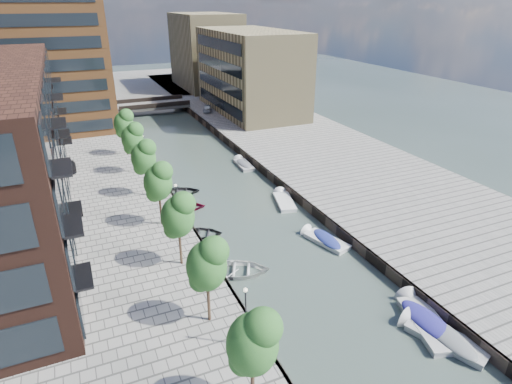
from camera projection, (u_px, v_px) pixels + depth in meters
water at (203, 167)px, 55.18m from camera, size 300.00×300.00×0.00m
quay_right at (311, 148)px, 60.83m from camera, size 20.00×140.00×1.00m
quay_wall_left at (155, 170)px, 52.74m from camera, size 0.25×140.00×1.00m
quay_wall_right at (247, 157)px, 57.21m from camera, size 0.25×140.00×1.00m
far_closure at (130, 85)px, 105.05m from camera, size 80.00×40.00×1.00m
apartment_block at (7, 151)px, 36.22m from camera, size 8.00×38.00×14.00m
tower at (37, 27)px, 63.23m from camera, size 18.00×18.00×30.00m
tan_block_near at (250, 72)px, 76.10m from camera, size 12.00×25.00×14.00m
tan_block_far at (206, 51)px, 97.39m from camera, size 12.00×20.00×16.00m
bridge at (153, 105)px, 81.31m from camera, size 13.00×6.00×1.30m
tree_0 at (252, 341)px, 19.84m from camera, size 2.50×2.50×5.95m
tree_1 at (206, 263)px, 25.68m from camera, size 2.50×2.50×5.95m
tree_2 at (178, 214)px, 31.53m from camera, size 2.50×2.50×5.95m
tree_3 at (158, 180)px, 37.37m from camera, size 2.50×2.50×5.95m
tree_4 at (143, 156)px, 43.21m from camera, size 2.50×2.50×5.95m
tree_5 at (132, 137)px, 49.05m from camera, size 2.50×2.50×5.95m
tree_6 at (124, 123)px, 54.89m from camera, size 2.50×2.50×5.95m
lamp_0 at (246, 311)px, 24.39m from camera, size 0.24×0.24×4.12m
lamp_1 at (177, 201)px, 37.75m from camera, size 0.24×0.24×4.12m
lamp_2 at (144, 148)px, 51.10m from camera, size 0.24×0.24×4.12m
sloop_1 at (201, 235)px, 39.23m from camera, size 4.81×4.21×0.83m
sloop_2 at (185, 209)px, 44.19m from camera, size 4.86×4.09×0.86m
sloop_3 at (238, 273)px, 33.82m from camera, size 6.19×5.45×1.06m
sloop_4 at (180, 194)px, 47.58m from camera, size 5.18×4.26×0.93m
motorboat_0 at (424, 319)px, 28.58m from camera, size 3.44×6.05×1.91m
motorboat_1 at (439, 336)px, 27.21m from camera, size 3.70×5.68×1.79m
motorboat_2 at (283, 200)px, 45.80m from camera, size 2.80×5.03×1.59m
motorboat_3 at (323, 239)px, 38.18m from camera, size 2.88×4.89×1.54m
motorboat_4 at (243, 164)px, 55.62m from camera, size 1.80×4.59×1.50m
car at (207, 109)px, 77.77m from camera, size 2.62×3.88×1.23m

